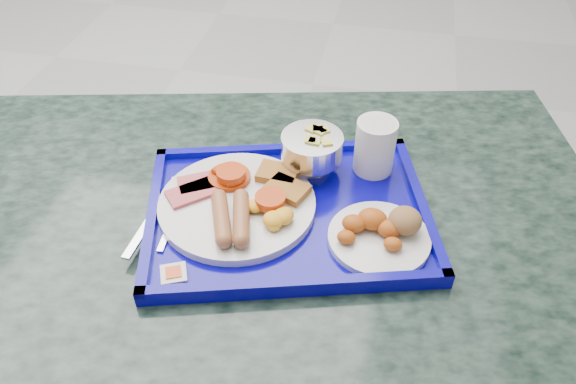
# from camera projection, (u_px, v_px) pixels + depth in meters

# --- Properties ---
(floor) EXTENTS (6.00, 6.00, 0.00)m
(floor) POSITION_uv_depth(u_px,v_px,m) (123.00, 151.00, 2.27)
(floor) COLOR #97989A
(floor) RESTS_ON ground
(table) EXTENTS (1.33, 1.03, 0.74)m
(table) POSITION_uv_depth(u_px,v_px,m) (262.00, 294.00, 1.04)
(table) COLOR slate
(table) RESTS_ON floor
(tray) EXTENTS (0.53, 0.44, 0.03)m
(tray) POSITION_uv_depth(u_px,v_px,m) (288.00, 213.00, 0.92)
(tray) COLOR #080399
(tray) RESTS_ON table
(main_plate) EXTENTS (0.26, 0.26, 0.04)m
(main_plate) POSITION_uv_depth(u_px,v_px,m) (241.00, 202.00, 0.91)
(main_plate) COLOR silver
(main_plate) RESTS_ON tray
(bread_plate) EXTENTS (0.16, 0.16, 0.05)m
(bread_plate) POSITION_uv_depth(u_px,v_px,m) (382.00, 231.00, 0.86)
(bread_plate) COLOR silver
(bread_plate) RESTS_ON tray
(fruit_bowl) EXTENTS (0.11, 0.11, 0.07)m
(fruit_bowl) POSITION_uv_depth(u_px,v_px,m) (312.00, 148.00, 0.96)
(fruit_bowl) COLOR silver
(fruit_bowl) RESTS_ON tray
(juice_cup) EXTENTS (0.07, 0.07, 0.10)m
(juice_cup) POSITION_uv_depth(u_px,v_px,m) (375.00, 145.00, 0.96)
(juice_cup) COLOR white
(juice_cup) RESTS_ON tray
(spoon) EXTENTS (0.03, 0.17, 0.01)m
(spoon) POSITION_uv_depth(u_px,v_px,m) (186.00, 198.00, 0.93)
(spoon) COLOR silver
(spoon) RESTS_ON tray
(knife) EXTENTS (0.02, 0.19, 0.00)m
(knife) POSITION_uv_depth(u_px,v_px,m) (153.00, 216.00, 0.90)
(knife) COLOR silver
(knife) RESTS_ON tray
(jam_packet) EXTENTS (0.05, 0.05, 0.01)m
(jam_packet) POSITION_uv_depth(u_px,v_px,m) (174.00, 275.00, 0.80)
(jam_packet) COLOR silver
(jam_packet) RESTS_ON tray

